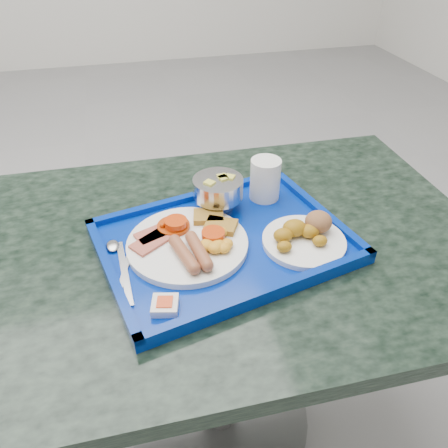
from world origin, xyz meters
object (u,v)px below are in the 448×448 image
(table, at_px, (218,299))
(juice_cup, at_px, (265,178))
(tray, at_px, (224,242))
(bread_plate, at_px, (305,235))
(main_plate, at_px, (191,241))
(fruit_bowl, at_px, (218,189))

(table, distance_m, juice_cup, 0.30)
(tray, xyz_separation_m, bread_plate, (0.15, -0.04, 0.02))
(table, distance_m, bread_plate, 0.28)
(main_plate, height_order, fruit_bowl, fruit_bowl)
(tray, xyz_separation_m, main_plate, (-0.07, -0.00, 0.02))
(tray, distance_m, fruit_bowl, 0.13)
(tray, relative_size, fruit_bowl, 4.99)
(bread_plate, bearing_deg, table, 155.71)
(bread_plate, bearing_deg, tray, 164.22)
(table, bearing_deg, juice_cup, 37.23)
(bread_plate, xyz_separation_m, fruit_bowl, (-0.14, 0.16, 0.03))
(juice_cup, bearing_deg, tray, -134.12)
(fruit_bowl, bearing_deg, bread_plate, -48.96)
(table, height_order, fruit_bowl, fruit_bowl)
(fruit_bowl, height_order, juice_cup, juice_cup)
(main_plate, bearing_deg, table, 28.11)
(bread_plate, relative_size, juice_cup, 1.75)
(tray, height_order, fruit_bowl, fruit_bowl)
(main_plate, height_order, bread_plate, bread_plate)
(fruit_bowl, relative_size, juice_cup, 1.15)
(table, distance_m, tray, 0.19)
(table, bearing_deg, fruit_bowl, 75.16)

